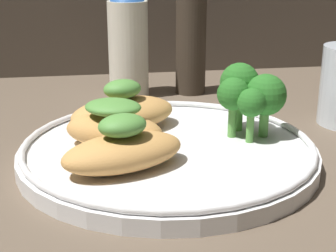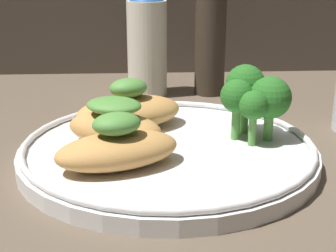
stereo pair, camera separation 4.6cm
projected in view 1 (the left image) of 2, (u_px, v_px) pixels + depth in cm
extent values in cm
cube|color=brown|center=(168.00, 166.00, 47.61)|extent=(180.00, 180.00, 1.00)
cylinder|color=white|center=(168.00, 154.00, 47.23)|extent=(27.19, 27.19, 1.40)
torus|color=white|center=(168.00, 144.00, 46.90)|extent=(26.59, 26.59, 0.60)
ellipsoid|color=tan|center=(123.00, 152.00, 41.83)|extent=(11.68, 8.75, 2.86)
ellipsoid|color=#518E3D|center=(122.00, 125.00, 41.08)|extent=(4.89, 4.41, 1.79)
ellipsoid|color=tan|center=(114.00, 131.00, 46.50)|extent=(10.18, 7.89, 3.10)
ellipsoid|color=#518E3D|center=(113.00, 107.00, 45.77)|extent=(6.35, 5.82, 1.37)
ellipsoid|color=tan|center=(123.00, 113.00, 51.28)|extent=(12.25, 9.59, 3.17)
ellipsoid|color=#518E3D|center=(122.00, 89.00, 50.46)|extent=(4.62, 4.16, 1.88)
cylinder|color=#569942|center=(264.00, 123.00, 49.20)|extent=(0.89, 0.89, 2.77)
sphere|color=#286B23|center=(266.00, 95.00, 48.30)|extent=(3.95, 3.95, 3.95)
cylinder|color=#569942|center=(238.00, 113.00, 50.82)|extent=(0.91, 0.91, 3.53)
sphere|color=#286B23|center=(240.00, 82.00, 49.82)|extent=(3.84, 3.84, 3.84)
cylinder|color=#569942|center=(232.00, 121.00, 49.03)|extent=(0.79, 0.79, 3.17)
sphere|color=#286B23|center=(233.00, 94.00, 48.17)|extent=(3.10, 3.10, 3.10)
cylinder|color=#569942|center=(251.00, 128.00, 47.55)|extent=(0.71, 0.71, 2.90)
sphere|color=#286B23|center=(252.00, 103.00, 46.77)|extent=(2.67, 2.67, 2.67)
cylinder|color=silver|center=(128.00, 49.00, 67.02)|extent=(5.19, 5.19, 12.35)
cylinder|color=#382D23|center=(191.00, 45.00, 68.17)|extent=(4.02, 4.02, 13.04)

